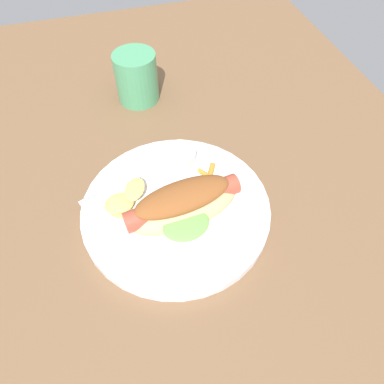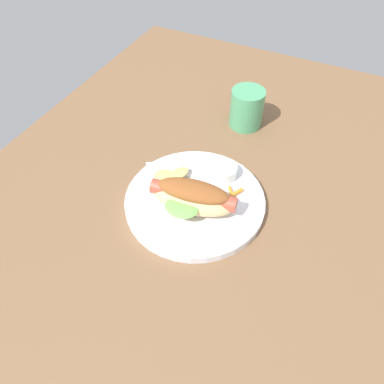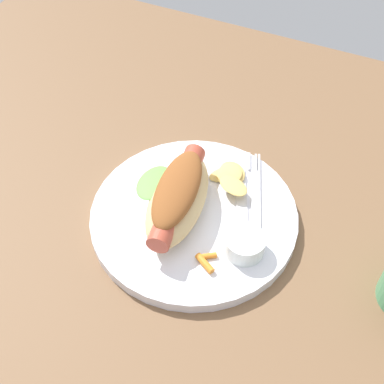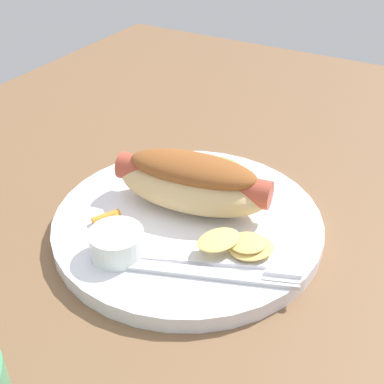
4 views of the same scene
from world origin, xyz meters
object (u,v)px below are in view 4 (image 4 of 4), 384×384
(plate, at_px, (185,223))
(knife, at_px, (190,257))
(hot_dog, at_px, (193,181))
(sauce_ramekin, at_px, (117,243))
(chips_pile, at_px, (243,245))
(carrot_garnish, at_px, (109,218))
(fork, at_px, (201,273))

(plate, height_order, knife, knife)
(plate, bearing_deg, hot_dog, 7.81)
(hot_dog, xyz_separation_m, sauce_ramekin, (-0.10, 0.02, -0.02))
(chips_pile, height_order, carrot_garnish, chips_pile)
(plate, bearing_deg, chips_pile, -107.08)
(plate, distance_m, hot_dog, 0.04)
(chips_pile, bearing_deg, sauce_ramekin, 120.29)
(knife, distance_m, carrot_garnish, 0.10)
(sauce_ramekin, distance_m, chips_pile, 0.11)
(fork, xyz_separation_m, knife, (0.01, 0.02, -0.00))
(plate, distance_m, fork, 0.08)
(chips_pile, xyz_separation_m, carrot_garnish, (-0.02, 0.13, -0.01))
(carrot_garnish, bearing_deg, fork, -100.73)
(hot_dog, distance_m, knife, 0.09)
(fork, xyz_separation_m, chips_pile, (0.04, -0.02, 0.01))
(chips_pile, relative_size, carrot_garnish, 2.47)
(chips_pile, bearing_deg, fork, 156.78)
(plate, relative_size, knife, 1.97)
(sauce_ramekin, height_order, knife, sauce_ramekin)
(plate, height_order, sauce_ramekin, sauce_ramekin)
(chips_pile, bearing_deg, carrot_garnish, 99.24)
(fork, height_order, carrot_garnish, carrot_garnish)
(hot_dog, xyz_separation_m, carrot_garnish, (-0.06, 0.06, -0.03))
(knife, xyz_separation_m, chips_pile, (0.03, -0.04, 0.01))
(hot_dog, relative_size, chips_pile, 2.16)
(hot_dog, bearing_deg, carrot_garnish, -139.91)
(carrot_garnish, bearing_deg, hot_dog, -41.70)
(knife, bearing_deg, sauce_ramekin, 179.79)
(sauce_ramekin, distance_m, fork, 0.08)
(carrot_garnish, bearing_deg, chips_pile, -80.76)
(hot_dog, height_order, sauce_ramekin, hot_dog)
(plate, distance_m, chips_pile, 0.08)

